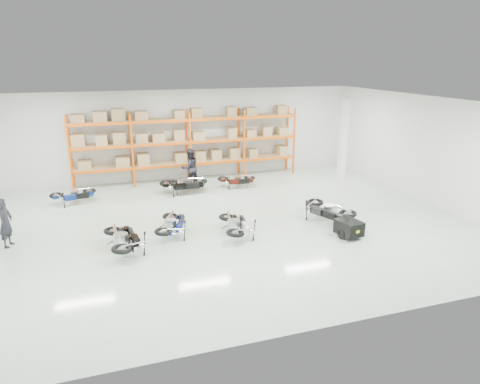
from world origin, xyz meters
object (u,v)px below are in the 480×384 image
object	(u,v)px
moto_silver_left	(237,222)
person_back	(190,168)
moto_back_a	(73,192)
moto_back_b	(187,181)
moto_back_d	(237,178)
moto_blue_centre	(173,221)
person_left	(6,223)
moto_touring_right	(327,207)
moto_back_c	(184,182)
moto_black_far_left	(124,236)
trailer	(349,228)

from	to	relation	value
moto_silver_left	person_back	size ratio (longest dim) A/B	0.96
moto_back_a	person_back	distance (m)	5.40
moto_back_b	moto_back_d	size ratio (longest dim) A/B	1.07
person_back	moto_blue_centre	bearing A→B (deg)	58.23
moto_silver_left	moto_back_d	xyz separation A→B (m)	(1.78, 5.66, -0.07)
person_left	person_back	distance (m)	8.71
moto_touring_right	moto_back_d	world-z (taller)	moto_touring_right
moto_back_a	moto_back_b	size ratio (longest dim) A/B	0.97
moto_silver_left	moto_touring_right	xyz separation A→B (m)	(3.68, 0.32, 0.05)
moto_back_c	moto_back_d	xyz separation A→B (m)	(2.62, 0.16, -0.09)
moto_back_b	moto_silver_left	bearing A→B (deg)	-164.95
moto_back_c	person_back	world-z (taller)	person_back
moto_back_c	moto_back_d	size ratio (longest dim) A/B	1.19
moto_back_a	moto_back_d	xyz separation A→B (m)	(7.39, 0.14, -0.02)
moto_back_d	person_back	bearing A→B (deg)	76.88
moto_back_d	moto_blue_centre	bearing A→B (deg)	150.73
moto_back_b	moto_back_a	bearing A→B (deg)	100.36
moto_blue_centre	moto_black_far_left	bearing A→B (deg)	45.88
moto_back_c	person_back	size ratio (longest dim) A/B	1.00
moto_back_a	person_left	world-z (taller)	person_left
moto_blue_centre	trailer	bearing A→B (deg)	179.69
trailer	moto_touring_right	bearing A→B (deg)	79.75
moto_back_d	trailer	bearing A→B (deg)	-155.48
moto_touring_right	moto_back_b	bearing A→B (deg)	109.06
moto_back_a	person_left	bearing A→B (deg)	144.33
moto_black_far_left	person_left	xyz separation A→B (m)	(-3.67, 1.67, 0.26)
person_back	moto_back_a	bearing A→B (deg)	-3.69
moto_touring_right	moto_back_b	distance (m)	6.91
moto_blue_centre	moto_back_c	size ratio (longest dim) A/B	0.93
moto_silver_left	moto_back_b	distance (m)	5.73
trailer	moto_back_c	bearing A→B (deg)	113.41
moto_touring_right	moto_back_d	distance (m)	5.67
moto_back_a	moto_blue_centre	bearing A→B (deg)	-154.08
person_left	moto_back_b	bearing A→B (deg)	-43.89
moto_back_c	moto_back_d	bearing A→B (deg)	-81.88
moto_back_c	moto_blue_centre	bearing A→B (deg)	169.61
moto_blue_centre	moto_back_d	world-z (taller)	moto_blue_centre
person_left	moto_touring_right	bearing A→B (deg)	-81.45
moto_black_far_left	person_back	distance (m)	7.50
moto_blue_centre	moto_silver_left	world-z (taller)	moto_silver_left
trailer	moto_back_a	distance (m)	11.51
moto_back_b	person_back	world-z (taller)	person_back
moto_silver_left	moto_black_far_left	xyz separation A→B (m)	(-3.82, -0.10, 0.03)
trailer	person_back	size ratio (longest dim) A/B	0.80
moto_back_b	person_left	bearing A→B (deg)	129.58
trailer	moto_back_b	bearing A→B (deg)	111.68
moto_back_d	person_back	distance (m)	2.32
moto_silver_left	moto_touring_right	distance (m)	3.70
moto_blue_centre	moto_back_c	bearing A→B (deg)	-86.03
moto_back_a	moto_touring_right	bearing A→B (deg)	-129.54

